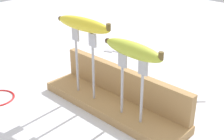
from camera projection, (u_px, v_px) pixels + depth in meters
name	position (u px, v px, depth m)	size (l,w,h in m)	color
ground_plane	(112.00, 109.00, 0.88)	(3.00, 3.00, 0.00)	silver
wooden_board	(112.00, 106.00, 0.88)	(0.46, 0.12, 0.02)	#A87F4C
board_backstop	(124.00, 82.00, 0.88)	(0.45, 0.02, 0.09)	#A87F4C
fork_stand_left	(85.00, 58.00, 0.86)	(0.10, 0.01, 0.20)	#B2B2B7
fork_stand_right	(132.00, 82.00, 0.76)	(0.09, 0.01, 0.17)	#B2B2B7
banana_raised_left	(83.00, 24.00, 0.82)	(0.19, 0.05, 0.04)	yellow
banana_raised_right	(133.00, 50.00, 0.72)	(0.18, 0.05, 0.04)	#B2C138
fork_fallen_near	(118.00, 52.00, 1.28)	(0.16, 0.08, 0.01)	#B2B2B7
fork_fallen_far	(165.00, 102.00, 0.91)	(0.14, 0.15, 0.01)	#B2B2B7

